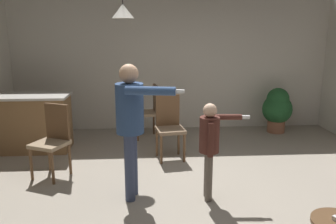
# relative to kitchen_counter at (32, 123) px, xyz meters

# --- Properties ---
(ground) EXTENTS (7.68, 7.68, 0.00)m
(ground) POSITION_rel_kitchen_counter_xyz_m (2.45, -1.94, -0.48)
(ground) COLOR #9E9384
(wall_back) EXTENTS (6.40, 0.10, 2.70)m
(wall_back) POSITION_rel_kitchen_counter_xyz_m (2.45, 1.26, 0.87)
(wall_back) COLOR silver
(wall_back) RESTS_ON ground
(kitchen_counter) EXTENTS (1.26, 0.66, 0.95)m
(kitchen_counter) POSITION_rel_kitchen_counter_xyz_m (0.00, 0.00, 0.00)
(kitchen_counter) COLOR olive
(kitchen_counter) RESTS_ON ground
(person_adult) EXTENTS (0.76, 0.56, 1.62)m
(person_adult) POSITION_rel_kitchen_counter_xyz_m (1.74, -1.83, 0.53)
(person_adult) COLOR #384260
(person_adult) RESTS_ON ground
(person_child) EXTENTS (0.62, 0.34, 1.18)m
(person_child) POSITION_rel_kitchen_counter_xyz_m (2.65, -1.92, 0.25)
(person_child) COLOR #60564C
(person_child) RESTS_ON ground
(dining_chair_by_counter) EXTENTS (0.48, 0.48, 1.00)m
(dining_chair_by_counter) POSITION_rel_kitchen_counter_xyz_m (2.27, -0.50, 0.07)
(dining_chair_by_counter) COLOR brown
(dining_chair_by_counter) RESTS_ON ground
(dining_chair_near_wall) EXTENTS (0.47, 0.47, 1.00)m
(dining_chair_near_wall) POSITION_rel_kitchen_counter_xyz_m (1.98, 0.58, 0.07)
(dining_chair_near_wall) COLOR brown
(dining_chair_near_wall) RESTS_ON ground
(dining_chair_centre_back) EXTENTS (0.56, 0.56, 1.00)m
(dining_chair_centre_back) POSITION_rel_kitchen_counter_xyz_m (0.62, -1.09, 0.07)
(dining_chair_centre_back) COLOR brown
(dining_chair_centre_back) RESTS_ON ground
(potted_plant_corner) EXTENTS (0.58, 0.58, 0.89)m
(potted_plant_corner) POSITION_rel_kitchen_counter_xyz_m (4.50, 0.76, 0.01)
(potted_plant_corner) COLOR brown
(potted_plant_corner) RESTS_ON ground
(ceiling_light_pendant) EXTENTS (0.32, 0.32, 0.55)m
(ceiling_light_pendant) POSITION_rel_kitchen_counter_xyz_m (1.60, -0.58, 1.77)
(ceiling_light_pendant) COLOR silver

